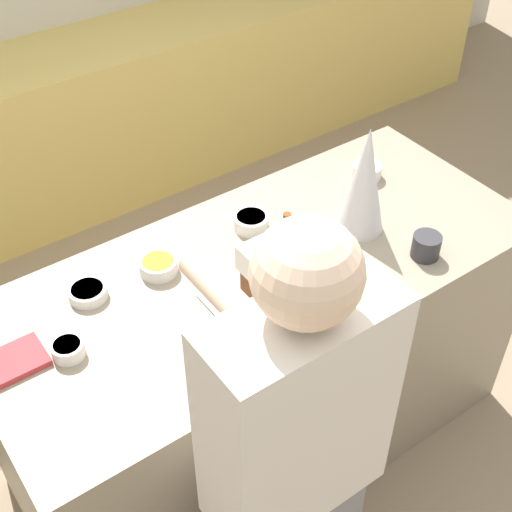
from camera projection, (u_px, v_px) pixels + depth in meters
name	position (u px, v px, depth m)	size (l,w,h in m)	color
ground_plane	(262.00, 435.00, 2.97)	(12.00, 12.00, 0.00)	gray
back_cabinet_block	(51.00, 136.00, 3.88)	(6.00, 0.60, 0.90)	#DBBC60
kitchen_island	(263.00, 360.00, 2.66)	(1.89, 0.82, 0.95)	gray
baking_tray	(278.00, 301.00, 2.22)	(0.39, 0.34, 0.01)	#B2B2BC
gingerbread_house	(279.00, 274.00, 2.14)	(0.19, 0.18, 0.30)	brown
decorative_tree	(365.00, 180.00, 2.36)	(0.16, 0.16, 0.40)	silver
candy_bowl_front_corner	(88.00, 292.00, 2.22)	(0.12, 0.12, 0.04)	silver
candy_bowl_far_right	(251.00, 221.00, 2.48)	(0.12, 0.12, 0.05)	white
candy_bowl_beside_tree	(367.00, 170.00, 2.71)	(0.11, 0.11, 0.05)	white
candy_bowl_center_rear	(158.00, 266.00, 2.31)	(0.12, 0.12, 0.05)	silver
candy_bowl_near_tray_left	(68.00, 349.00, 2.04)	(0.10, 0.10, 0.05)	white
cookbook	(14.00, 362.00, 2.02)	(0.18, 0.13, 0.02)	#B23338
mug	(426.00, 246.00, 2.36)	(0.10, 0.10, 0.08)	#2D2D33
person	(293.00, 478.00, 1.83)	(0.45, 0.56, 1.72)	slate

